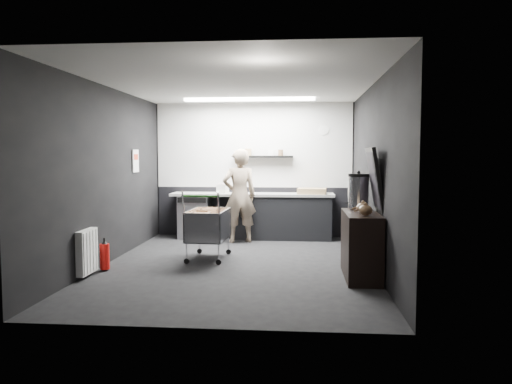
{
  "coord_description": "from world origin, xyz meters",
  "views": [
    {
      "loc": [
        0.92,
        -7.35,
        1.67
      ],
      "look_at": [
        0.25,
        0.4,
        1.08
      ],
      "focal_mm": 35.0,
      "sensor_mm": 36.0,
      "label": 1
    }
  ],
  "objects": [
    {
      "name": "wall_right",
      "position": [
        2.0,
        0.0,
        1.35
      ],
      "size": [
        0.0,
        5.5,
        5.5
      ],
      "primitive_type": "plane",
      "rotation": [
        1.57,
        0.0,
        -1.57
      ],
      "color": "black",
      "rests_on": "floor"
    },
    {
      "name": "poster",
      "position": [
        -1.98,
        1.3,
        1.55
      ],
      "size": [
        0.02,
        0.3,
        0.4
      ],
      "primitive_type": "cube",
      "color": "white",
      "rests_on": "wall_left"
    },
    {
      "name": "poster_red_band",
      "position": [
        -1.98,
        1.3,
        1.62
      ],
      "size": [
        0.02,
        0.22,
        0.1
      ],
      "primitive_type": "cube",
      "color": "red",
      "rests_on": "poster"
    },
    {
      "name": "wall_clock",
      "position": [
        1.4,
        2.72,
        2.15
      ],
      "size": [
        0.2,
        0.03,
        0.2
      ],
      "primitive_type": "cylinder",
      "rotation": [
        1.57,
        0.0,
        0.0
      ],
      "color": "white",
      "rests_on": "wall_back"
    },
    {
      "name": "radiator",
      "position": [
        -1.94,
        -0.9,
        0.35
      ],
      "size": [
        0.1,
        0.5,
        0.6
      ],
      "primitive_type": "cube",
      "color": "white",
      "rests_on": "wall_left"
    },
    {
      "name": "white_container",
      "position": [
        -0.58,
        2.37,
        0.99
      ],
      "size": [
        0.24,
        0.22,
        0.18
      ],
      "primitive_type": "cube",
      "rotation": [
        0.0,
        0.0,
        -0.35
      ],
      "color": "white",
      "rests_on": "prep_counter"
    },
    {
      "name": "ceiling",
      "position": [
        0.0,
        0.0,
        2.7
      ],
      "size": [
        5.5,
        5.5,
        0.0
      ],
      "primitive_type": "plane",
      "rotation": [
        3.14,
        0.0,
        0.0
      ],
      "color": "beige",
      "rests_on": "wall_back"
    },
    {
      "name": "person",
      "position": [
        -0.2,
        1.97,
        0.88
      ],
      "size": [
        0.75,
        0.61,
        1.77
      ],
      "primitive_type": "imported",
      "rotation": [
        0.0,
        0.0,
        3.47
      ],
      "color": "beige",
      "rests_on": "floor"
    },
    {
      "name": "shopping_cart",
      "position": [
        -0.52,
        0.42,
        0.51
      ],
      "size": [
        0.62,
        0.98,
        1.06
      ],
      "color": "silver",
      "rests_on": "floor"
    },
    {
      "name": "prep_counter",
      "position": [
        0.14,
        2.42,
        0.46
      ],
      "size": [
        3.2,
        0.61,
        0.9
      ],
      "color": "black",
      "rests_on": "floor"
    },
    {
      "name": "wall_left",
      "position": [
        -2.0,
        0.0,
        1.35
      ],
      "size": [
        0.0,
        5.5,
        5.5
      ],
      "primitive_type": "plane",
      "rotation": [
        1.57,
        0.0,
        1.57
      ],
      "color": "black",
      "rests_on": "floor"
    },
    {
      "name": "pink_tub",
      "position": [
        -0.59,
        2.42,
        1.0
      ],
      "size": [
        0.19,
        0.19,
        0.19
      ],
      "primitive_type": "cylinder",
      "color": "beige",
      "rests_on": "prep_counter"
    },
    {
      "name": "floating_shelf",
      "position": [
        0.2,
        2.62,
        1.62
      ],
      "size": [
        1.2,
        0.22,
        0.04
      ],
      "primitive_type": "cube",
      "color": "black",
      "rests_on": "wall_back"
    },
    {
      "name": "dado_panel",
      "position": [
        0.0,
        2.73,
        0.5
      ],
      "size": [
        3.95,
        0.02,
        1.0
      ],
      "primitive_type": "cube",
      "color": "black",
      "rests_on": "wall_back"
    },
    {
      "name": "floor",
      "position": [
        0.0,
        0.0,
        0.0
      ],
      "size": [
        5.5,
        5.5,
        0.0
      ],
      "primitive_type": "plane",
      "color": "black",
      "rests_on": "ground"
    },
    {
      "name": "cardboard_box",
      "position": [
        1.17,
        2.37,
        0.95
      ],
      "size": [
        0.58,
        0.46,
        0.11
      ],
      "primitive_type": "cube",
      "rotation": [
        0.0,
        0.0,
        -0.09
      ],
      "color": "tan",
      "rests_on": "prep_counter"
    },
    {
      "name": "ceiling_strip",
      "position": [
        0.0,
        1.85,
        2.67
      ],
      "size": [
        2.4,
        0.2,
        0.04
      ],
      "primitive_type": "cube",
      "color": "white",
      "rests_on": "ceiling"
    },
    {
      "name": "fire_extinguisher",
      "position": [
        -1.85,
        -0.52,
        0.22
      ],
      "size": [
        0.14,
        0.14,
        0.45
      ],
      "color": "red",
      "rests_on": "floor"
    },
    {
      "name": "wall_front",
      "position": [
        0.0,
        -2.75,
        1.35
      ],
      "size": [
        5.5,
        0.0,
        5.5
      ],
      "primitive_type": "plane",
      "rotation": [
        -1.57,
        0.0,
        0.0
      ],
      "color": "black",
      "rests_on": "floor"
    },
    {
      "name": "wall_back",
      "position": [
        0.0,
        2.75,
        1.35
      ],
      "size": [
        5.5,
        0.0,
        5.5
      ],
      "primitive_type": "plane",
      "rotation": [
        1.57,
        0.0,
        0.0
      ],
      "color": "black",
      "rests_on": "floor"
    },
    {
      "name": "kitchen_wall_panel",
      "position": [
        0.0,
        2.73,
        1.85
      ],
      "size": [
        3.95,
        0.02,
        1.7
      ],
      "primitive_type": "cube",
      "color": "silver",
      "rests_on": "wall_back"
    },
    {
      "name": "sideboard",
      "position": [
        1.77,
        -0.56,
        0.56
      ],
      "size": [
        0.5,
        1.18,
        1.76
      ],
      "color": "black",
      "rests_on": "floor"
    }
  ]
}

